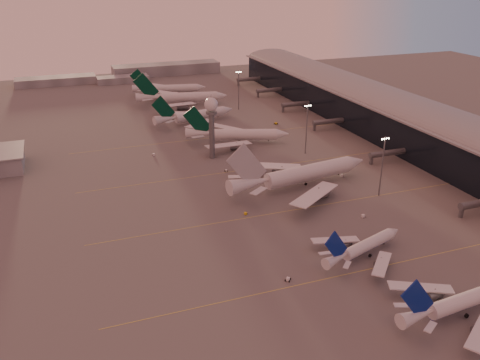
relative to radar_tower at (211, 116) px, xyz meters
name	(u,v)px	position (x,y,z in m)	size (l,w,h in m)	color
ground	(326,302)	(-5.00, -120.00, -20.95)	(700.00, 700.00, 0.00)	#5B5858
taxiway_markings	(323,204)	(25.00, -64.00, -20.94)	(180.00, 185.25, 0.02)	gold
terminal	(405,121)	(102.88, -9.91, -10.43)	(57.00, 362.00, 23.04)	black
radar_tower	(211,116)	(0.00, 0.00, 0.00)	(6.40, 6.40, 31.10)	#5C5E64
mast_b	(382,164)	(50.00, -65.00, -7.21)	(3.60, 0.56, 25.00)	#5C5E64
mast_c	(307,127)	(45.00, -10.00, -7.21)	(3.60, 0.56, 25.00)	#5C5E64
mast_d	(239,88)	(43.00, 80.00, -7.21)	(3.60, 0.56, 25.00)	#5C5E64
distant_horizon	(135,73)	(-2.38, 205.14, -17.06)	(165.00, 37.50, 9.00)	slate
narrowbody_near	(458,305)	(24.80, -137.01, -17.72)	(40.84, 32.49, 15.96)	silver
narrowbody_mid	(363,249)	(17.91, -102.92, -18.06)	(35.29, 27.70, 14.28)	silver
widebody_white	(301,178)	(24.24, -46.19, -16.79)	(67.86, 53.99, 23.98)	silver
greentail_a	(238,137)	(19.11, 16.70, -17.44)	(52.46, 41.64, 19.86)	silver
greentail_b	(195,117)	(8.40, 60.14, -17.55)	(52.09, 41.60, 19.22)	silver
greentail_c	(182,99)	(11.72, 103.15, -17.02)	(60.62, 48.49, 22.24)	silver
greentail_d	(170,90)	(10.37, 135.08, -17.55)	(52.53, 42.03, 19.26)	silver
gsv_tug_mid	(288,279)	(-10.32, -106.97, -20.45)	(3.86, 3.80, 0.97)	silver
gsv_truck_b	(364,214)	(33.68, -79.51, -19.76)	(5.94, 2.60, 2.33)	silver
gsv_truck_c	(246,212)	(-6.28, -62.32, -19.95)	(5.09, 2.61, 1.96)	gold
gsv_catering_b	(343,172)	(46.65, -42.49, -18.84)	(5.56, 3.49, 4.23)	silver
gsv_tug_far	(226,171)	(0.51, -19.04, -20.51)	(2.06, 3.15, 0.86)	silver
gsv_truck_d	(153,153)	(-26.05, 13.64, -19.87)	(2.89, 5.50, 2.11)	silver
gsv_tug_hangar	(276,123)	(51.81, 40.73, -20.38)	(4.39, 3.34, 1.11)	gold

